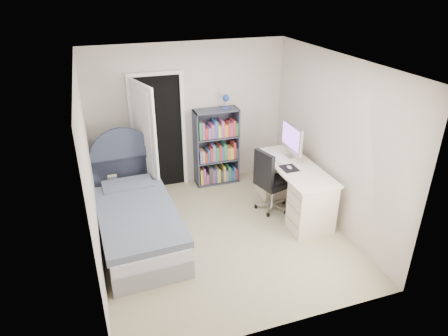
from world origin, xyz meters
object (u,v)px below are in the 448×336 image
object	(u,v)px
floor_lamp	(141,160)
desk	(293,186)
bed	(137,218)
bookcase	(217,150)
nightstand	(116,183)
office_chair	(269,178)

from	to	relation	value
floor_lamp	desk	xyz separation A→B (m)	(2.19, -1.30, -0.20)
bed	bookcase	bearing A→B (deg)	37.99
nightstand	office_chair	distance (m)	2.49
bookcase	desk	distance (m)	1.58
bed	bookcase	xyz separation A→B (m)	(1.62, 1.27, 0.33)
nightstand	desk	bearing A→B (deg)	-22.31
nightstand	floor_lamp	bearing A→B (deg)	24.48
floor_lamp	desk	world-z (taller)	floor_lamp
desk	bookcase	bearing A→B (deg)	122.06
bookcase	bed	bearing A→B (deg)	-142.01
floor_lamp	office_chair	size ratio (longest dim) A/B	1.49
office_chair	nightstand	bearing A→B (deg)	157.02
bed	nightstand	distance (m)	1.05
bed	floor_lamp	distance (m)	1.31
bed	bookcase	world-z (taller)	bookcase
floor_lamp	bookcase	bearing A→B (deg)	1.21
bed	office_chair	world-z (taller)	bed
floor_lamp	office_chair	xyz separation A→B (m)	(1.82, -1.18, -0.06)
bookcase	office_chair	distance (m)	1.30
bed	nightstand	xyz separation A→B (m)	(-0.20, 1.03, 0.08)
bed	desk	world-z (taller)	bed
floor_lamp	bookcase	world-z (taller)	bookcase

